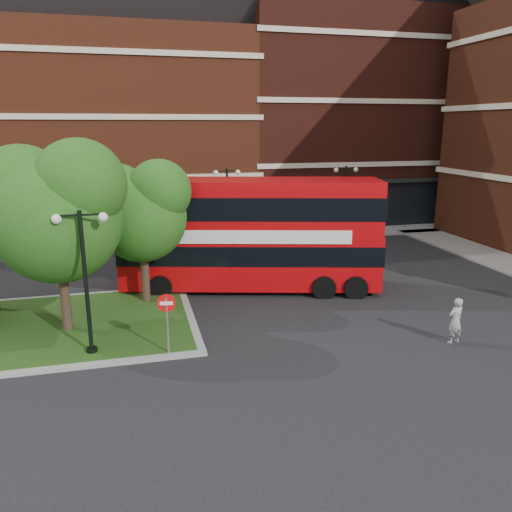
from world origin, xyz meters
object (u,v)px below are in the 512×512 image
object	(u,v)px
bus	(250,227)
woman	(455,321)
car_white	(251,230)
car_silver	(112,238)

from	to	relation	value
bus	woman	distance (m)	9.88
bus	woman	world-z (taller)	bus
woman	car_white	xyz separation A→B (m)	(-3.21, 17.89, -0.11)
car_white	car_silver	bearing A→B (deg)	83.33
bus	car_white	world-z (taller)	bus
bus	car_silver	world-z (taller)	bus
woman	car_silver	distance (m)	21.70
woman	car_silver	size ratio (longest dim) A/B	0.44
car_silver	car_white	world-z (taller)	car_white
car_silver	woman	bearing A→B (deg)	-143.27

